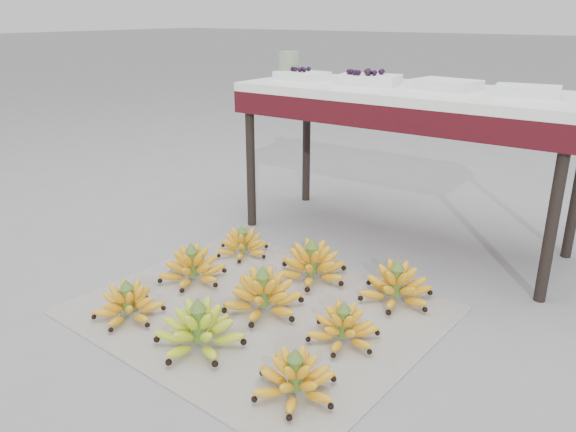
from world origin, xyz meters
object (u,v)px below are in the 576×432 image
Objects in this scene: tray_far_right at (527,91)px; glass_jar at (289,65)px; bunch_front_center at (199,330)px; bunch_front_right at (295,379)px; vendor_table at (407,106)px; tray_left at (368,79)px; bunch_front_left at (128,304)px; bunch_mid_left at (192,267)px; bunch_mid_center at (263,295)px; tray_right at (446,85)px; bunch_mid_right at (343,327)px; bunch_back_left at (243,244)px; newspaper_mat at (259,310)px; bunch_back_right at (396,286)px; tray_far_left at (302,75)px; bunch_back_center at (312,264)px.

glass_jar reaches higher than tray_far_right.
bunch_front_center is 1.15× the size of bunch_front_right.
vendor_table is 4.96× the size of tray_left.
bunch_front_left is 1.50m from glass_jar.
bunch_mid_left reaches higher than bunch_front_right.
bunch_mid_center is 1.23m from tray_right.
bunch_front_left is at bearing -102.36° from tray_left.
bunch_front_left is 0.21× the size of vendor_table.
tray_left reaches higher than bunch_front_right.
bunch_front_right is at bearing -78.04° from vendor_table.
bunch_mid_right is (0.38, 0.31, -0.01)m from bunch_front_center.
tray_left reaches higher than bunch_front_left.
bunch_front_left is at bearing -74.13° from bunch_back_left.
bunch_front_left is at bearing -126.96° from tray_far_right.
tray_far_right reaches higher than newspaper_mat.
bunch_mid_left is 0.40m from bunch_mid_center.
bunch_mid_left is at bearing -79.85° from glass_jar.
bunch_back_left is 0.99m from vendor_table.
glass_jar is at bearing -178.65° from tray_right.
bunch_mid_left is at bearing -177.70° from bunch_back_right.
glass_jar is (-1.18, -0.02, 0.05)m from tray_far_right.
tray_right is (0.37, 0.04, -0.00)m from tray_left.
bunch_mid_center is 0.35m from bunch_mid_right.
tray_far_right reaches higher than vendor_table.
vendor_table reaches higher than bunch_mid_right.
bunch_mid_right is 1.27m from tray_left.
tray_left is (-0.07, 1.26, 0.70)m from bunch_front_center.
bunch_mid_right is 0.98× the size of tray_left.
newspaper_mat is at bearing -97.35° from vendor_table.
newspaper_mat is 3.47× the size of bunch_mid_left.
bunch_back_left is 0.79× the size of bunch_back_right.
bunch_back_right is at bearing -34.52° from tray_far_left.
bunch_mid_center is 1.34× the size of bunch_back_left.
bunch_back_left is at bearing 138.40° from bunch_mid_right.
bunch_back_right is 1.03m from tray_left.
bunch_mid_left is 2.71× the size of glass_jar.
bunch_back_left is at bearing -117.23° from tray_left.
bunch_front_right is at bearing -99.92° from tray_far_right.
tray_far_left is at bearing -11.96° from glass_jar.
bunch_mid_left is 0.50m from bunch_back_center.
vendor_table is 0.23m from tray_left.
tray_far_right is at bearing 1.06° from glass_jar.
glass_jar is at bearing 141.08° from bunch_back_center.
vendor_table reaches higher than bunch_mid_center.
newspaper_mat is 4.51× the size of tray_far_right.
tray_right reaches higher than bunch_back_left.
bunch_front_right is 0.92× the size of bunch_back_right.
bunch_front_center is 0.49m from bunch_mid_right.
bunch_back_left is 0.77m from bunch_back_right.
bunch_front_center is 1.50m from tray_far_left.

